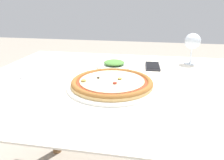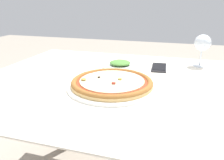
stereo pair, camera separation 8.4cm
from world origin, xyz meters
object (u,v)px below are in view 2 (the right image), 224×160
at_px(wine_glass_far_left, 203,44).
at_px(side_plate, 120,64).
at_px(pizza_plate, 112,83).
at_px(cell_phone, 159,67).
at_px(dining_table, 134,100).
at_px(fork, 40,70).

bearing_deg(wine_glass_far_left, side_plate, -162.13).
relative_size(pizza_plate, wine_glass_far_left, 2.15).
xyz_separation_m(wine_glass_far_left, cell_phone, (-0.20, -0.10, -0.11)).
distance_m(dining_table, side_plate, 0.25).
relative_size(cell_phone, side_plate, 0.82).
relative_size(wine_glass_far_left, side_plate, 0.90).
xyz_separation_m(fork, side_plate, (0.36, 0.17, 0.01)).
bearing_deg(side_plate, cell_phone, 7.76).
bearing_deg(wine_glass_far_left, pizza_plate, -130.69).
relative_size(pizza_plate, fork, 2.05).
bearing_deg(fork, side_plate, 25.60).
bearing_deg(fork, dining_table, -3.39).
xyz_separation_m(dining_table, wine_glass_far_left, (0.27, 0.32, 0.20)).
height_order(fork, side_plate, side_plate).
distance_m(wine_glass_far_left, cell_phone, 0.25).
height_order(pizza_plate, side_plate, pizza_plate).
height_order(dining_table, side_plate, side_plate).
xyz_separation_m(fork, wine_glass_far_left, (0.74, 0.30, 0.11)).
height_order(fork, wine_glass_far_left, wine_glass_far_left).
bearing_deg(cell_phone, side_plate, -172.24).
bearing_deg(wine_glass_far_left, fork, -158.33).
distance_m(dining_table, cell_phone, 0.25).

